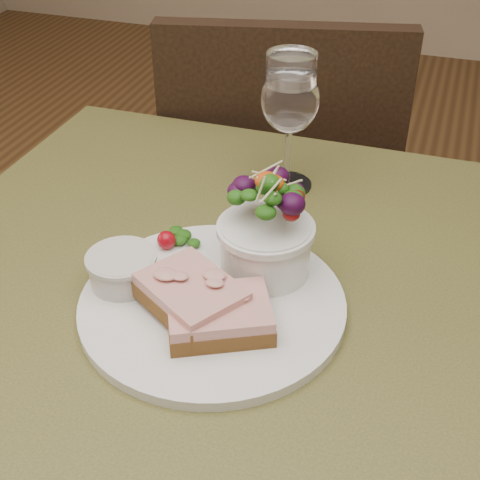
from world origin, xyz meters
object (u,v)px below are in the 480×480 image
(dinner_plate, at_px, (212,304))
(sandwich_front, at_px, (219,315))
(sandwich_back, at_px, (192,295))
(ramekin, at_px, (122,268))
(cafe_table, at_px, (232,360))
(salad_bowl, at_px, (266,226))
(chair_far, at_px, (278,267))
(wine_glass, at_px, (290,103))

(dinner_plate, xyz_separation_m, sandwich_front, (0.02, -0.04, 0.02))
(sandwich_back, bearing_deg, ramekin, -161.97)
(cafe_table, relative_size, salad_bowl, 6.30)
(chair_far, relative_size, ramekin, 12.55)
(salad_bowl, bearing_deg, ramekin, -153.68)
(wine_glass, bearing_deg, sandwich_front, -87.56)
(dinner_plate, relative_size, ramekin, 3.98)
(ramekin, bearing_deg, cafe_table, 14.72)
(sandwich_front, bearing_deg, cafe_table, 71.90)
(dinner_plate, xyz_separation_m, sandwich_back, (-0.01, -0.02, 0.03))
(ramekin, distance_m, salad_bowl, 0.16)
(chair_far, height_order, ramekin, chair_far)
(chair_far, bearing_deg, sandwich_back, 84.23)
(ramekin, bearing_deg, chair_far, 89.62)
(chair_far, relative_size, sandwich_front, 7.07)
(ramekin, height_order, wine_glass, wine_glass)
(cafe_table, xyz_separation_m, salad_bowl, (0.03, 0.04, 0.17))
(dinner_plate, distance_m, sandwich_front, 0.05)
(sandwich_front, bearing_deg, sandwich_back, 133.87)
(sandwich_back, bearing_deg, chair_far, 129.08)
(sandwich_back, height_order, salad_bowl, salad_bowl)
(chair_far, distance_m, dinner_plate, 0.82)
(sandwich_front, bearing_deg, salad_bowl, 54.37)
(cafe_table, distance_m, salad_bowl, 0.18)
(cafe_table, height_order, chair_far, chair_far)
(sandwich_back, bearing_deg, salad_bowl, 93.02)
(dinner_plate, height_order, salad_bowl, salad_bowl)
(cafe_table, xyz_separation_m, sandwich_back, (-0.02, -0.05, 0.14))
(cafe_table, bearing_deg, ramekin, -165.28)
(ramekin, distance_m, wine_glass, 0.31)
(dinner_plate, distance_m, wine_glass, 0.30)
(cafe_table, distance_m, chair_far, 0.74)
(chair_far, height_order, dinner_plate, chair_far)
(wine_glass, bearing_deg, chair_far, 105.15)
(cafe_table, height_order, salad_bowl, salad_bowl)
(chair_far, height_order, salad_bowl, chair_far)
(sandwich_front, bearing_deg, chair_far, 73.17)
(cafe_table, distance_m, wine_glass, 0.33)
(dinner_plate, bearing_deg, sandwich_back, -117.59)
(dinner_plate, bearing_deg, ramekin, -178.71)
(sandwich_front, bearing_deg, wine_glass, 65.96)
(ramekin, bearing_deg, sandwich_front, -15.61)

